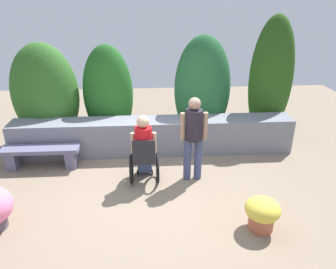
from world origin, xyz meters
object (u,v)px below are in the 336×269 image
at_px(stone_bench, 41,154).
at_px(person_standing_companion, 194,134).
at_px(person_in_wheelchair, 144,151).
at_px(flower_pot_terracotta_by_wall, 262,213).

bearing_deg(stone_bench, person_standing_companion, -8.62).
height_order(person_in_wheelchair, flower_pot_terracotta_by_wall, person_in_wheelchair).
height_order(stone_bench, person_standing_companion, person_standing_companion).
bearing_deg(stone_bench, flower_pot_terracotta_by_wall, -25.60).
xyz_separation_m(person_in_wheelchair, person_standing_companion, (0.89, 0.02, 0.30)).
distance_m(stone_bench, person_standing_companion, 3.08).
xyz_separation_m(person_standing_companion, flower_pot_terracotta_by_wall, (0.83, -1.47, -0.63)).
relative_size(person_in_wheelchair, flower_pot_terracotta_by_wall, 2.55).
distance_m(stone_bench, person_in_wheelchair, 2.18).
xyz_separation_m(stone_bench, person_standing_companion, (2.95, -0.63, 0.63)).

